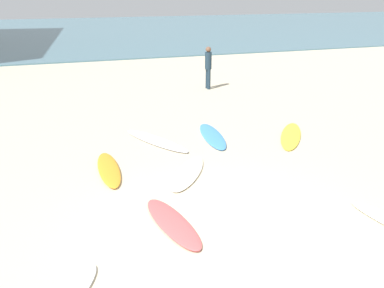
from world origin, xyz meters
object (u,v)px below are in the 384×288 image
object	(u,v)px
beachgoer_mid	(208,65)
surfboard_5	(188,173)
surfboard_3	(172,223)
surfboard_6	(156,141)
surfboard_0	(212,136)
surfboard_1	(291,136)
surfboard_2	(109,169)

from	to	relation	value
beachgoer_mid	surfboard_5	bearing A→B (deg)	155.85
surfboard_3	beachgoer_mid	bearing A→B (deg)	-122.94
surfboard_5	surfboard_6	xyz separation A→B (m)	(-0.14, 2.35, 0.01)
surfboard_6	surfboard_3	bearing A→B (deg)	-126.19
surfboard_5	beachgoer_mid	bearing A→B (deg)	99.34
surfboard_0	surfboard_1	distance (m)	2.28
surfboard_3	beachgoer_mid	world-z (taller)	beachgoer_mid
surfboard_2	surfboard_5	bearing A→B (deg)	156.67
surfboard_6	surfboard_2	bearing A→B (deg)	-160.37
surfboard_3	surfboard_5	bearing A→B (deg)	-124.13
surfboard_5	surfboard_6	world-z (taller)	surfboard_6
surfboard_2	surfboard_3	world-z (taller)	surfboard_2
surfboard_1	surfboard_5	world-z (taller)	surfboard_5
surfboard_2	beachgoer_mid	distance (m)	9.10
surfboard_1	surfboard_5	distance (m)	3.96
surfboard_1	surfboard_5	bearing A→B (deg)	57.30
surfboard_0	surfboard_5	bearing A→B (deg)	-115.37
surfboard_1	surfboard_2	xyz separation A→B (m)	(-5.35, -0.72, 0.01)
beachgoer_mid	surfboard_6	bearing A→B (deg)	146.75
surfboard_1	surfboard_6	xyz separation A→B (m)	(-3.80, 0.83, 0.01)
surfboard_5	beachgoer_mid	xyz separation A→B (m)	(3.64, 8.11, 0.96)
surfboard_6	surfboard_1	bearing A→B (deg)	-37.91
surfboard_0	beachgoer_mid	distance (m)	6.34
surfboard_1	surfboard_2	bearing A→B (deg)	42.51
surfboard_1	surfboard_3	xyz separation A→B (m)	(-4.62, -3.51, 0.01)
surfboard_0	surfboard_2	distance (m)	3.49
surfboard_0	surfboard_3	size ratio (longest dim) A/B	1.17
surfboard_3	surfboard_0	bearing A→B (deg)	-128.70
surfboard_2	surfboard_5	world-z (taller)	surfboard_2
surfboard_3	surfboard_6	size ratio (longest dim) A/B	0.78
surfboard_5	surfboard_6	size ratio (longest dim) A/B	0.79
surfboard_3	surfboard_6	distance (m)	4.42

